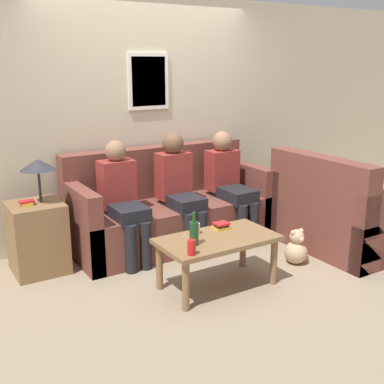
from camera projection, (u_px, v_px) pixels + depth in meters
The scene contains 14 objects.
ground_plane at pixel (195, 257), 4.85m from camera, with size 16.00×16.00×0.00m, color gray.
wall_back at pixel (148, 118), 5.32m from camera, with size 9.00×0.08×2.60m.
couch_main at pixel (169, 211), 5.19m from camera, with size 2.14×0.88×1.01m.
couch_side at pixel (337, 216), 5.01m from camera, with size 0.88×1.28×1.01m.
coffee_table at pixel (217, 245), 4.13m from camera, with size 1.02×0.56×0.46m.
side_table_with_lamp at pixel (38, 233), 4.45m from camera, with size 0.48×0.48×1.07m.
wine_bottle at pixel (194, 233), 3.92m from camera, with size 0.08×0.08×0.28m.
drinking_glass at pixel (196, 229), 4.19m from camera, with size 0.07×0.07×0.09m.
book_stack at pixel (221, 226), 4.31m from camera, with size 0.14×0.10×0.06m.
soda_can at pixel (192, 247), 3.73m from camera, with size 0.07×0.07×0.12m.
person_left at pixel (123, 196), 4.65m from camera, with size 0.34×0.62×1.18m.
person_middle at pixel (179, 186), 4.96m from camera, with size 0.34×0.60×1.21m.
person_right at pixel (229, 180), 5.28m from camera, with size 0.34×0.66×1.17m.
teddy_bear at pixel (296, 249), 4.67m from camera, with size 0.22×0.22×0.35m.
Camera 1 is at (-2.39, -3.82, 1.92)m, focal length 45.00 mm.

